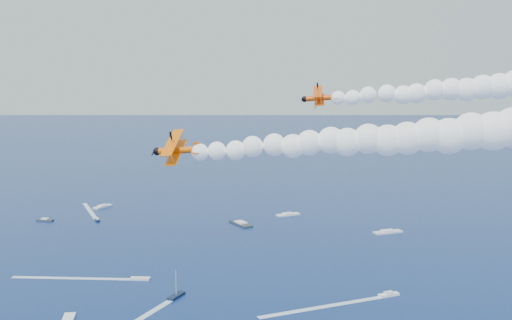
# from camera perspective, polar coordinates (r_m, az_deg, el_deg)

# --- Properties ---
(biplane_lead) EXTENTS (6.83, 8.06, 6.39)m
(biplane_lead) POSITION_cam_1_polar(r_m,az_deg,el_deg) (102.87, 6.20, 5.87)
(biplane_lead) COLOR #EA4804
(biplane_trail) EXTENTS (7.34, 9.22, 7.76)m
(biplane_trail) POSITION_cam_1_polar(r_m,az_deg,el_deg) (85.21, -7.45, 0.91)
(biplane_trail) COLOR #FA6305
(smoke_trail_trail) EXTENTS (72.15, 11.80, 12.41)m
(smoke_trail_trail) POSITION_cam_1_polar(r_m,az_deg,el_deg) (82.17, 17.00, 2.31)
(smoke_trail_trail) COLOR white
(spectator_boats) EXTENTS (223.76, 194.94, 0.70)m
(spectator_boats) POSITION_cam_1_polar(r_m,az_deg,el_deg) (194.85, 4.41, -10.82)
(spectator_boats) COLOR black
(spectator_boats) RESTS_ON ground
(boat_wakes) EXTENTS (138.14, 160.77, 0.04)m
(boat_wakes) POSITION_cam_1_polar(r_m,az_deg,el_deg) (204.16, -10.83, -10.16)
(boat_wakes) COLOR white
(boat_wakes) RESTS_ON ground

